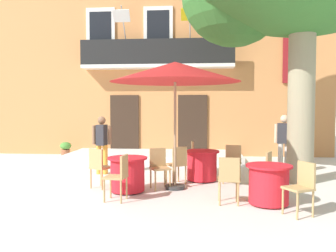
# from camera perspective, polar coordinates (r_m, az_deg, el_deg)

# --- Properties ---
(ground_plane) EXTENTS (120.00, 120.00, 0.00)m
(ground_plane) POSITION_cam_1_polar(r_m,az_deg,el_deg) (8.73, -4.90, -9.16)
(ground_plane) COLOR silver
(building_facade) EXTENTS (13.00, 5.09, 7.50)m
(building_facade) POSITION_cam_1_polar(r_m,az_deg,el_deg) (15.58, -0.70, 10.07)
(building_facade) COLOR #CC844C
(building_facade) RESTS_ON ground
(entrance_step_platform) EXTENTS (5.97, 2.22, 0.25)m
(entrance_step_platform) POSITION_cam_1_polar(r_m,az_deg,el_deg) (12.50, -2.12, -4.86)
(entrance_step_platform) COLOR silver
(entrance_step_platform) RESTS_ON ground
(cafe_table_near_tree) EXTENTS (0.86, 0.86, 0.76)m
(cafe_table_near_tree) POSITION_cam_1_polar(r_m,az_deg,el_deg) (7.82, -6.52, -7.67)
(cafe_table_near_tree) COLOR red
(cafe_table_near_tree) RESTS_ON ground
(cafe_chair_near_tree_0) EXTENTS (0.53, 0.53, 0.91)m
(cafe_chair_near_tree_0) POSITION_cam_1_polar(r_m,az_deg,el_deg) (8.07, -1.43, -6.32)
(cafe_chair_near_tree_0) COLOR tan
(cafe_chair_near_tree_0) RESTS_ON ground
(cafe_chair_near_tree_1) EXTENTS (0.54, 0.54, 0.91)m
(cafe_chair_near_tree_1) POSITION_cam_1_polar(r_m,az_deg,el_deg) (8.22, -11.00, -6.21)
(cafe_chair_near_tree_1) COLOR tan
(cafe_chair_near_tree_1) RESTS_ON ground
(cafe_chair_near_tree_2) EXTENTS (0.44, 0.44, 0.91)m
(cafe_chair_near_tree_2) POSITION_cam_1_polar(r_m,az_deg,el_deg) (7.07, -7.85, -7.69)
(cafe_chair_near_tree_2) COLOR tan
(cafe_chair_near_tree_2) RESTS_ON ground
(cafe_table_middle) EXTENTS (0.86, 0.86, 0.76)m
(cafe_table_middle) POSITION_cam_1_polar(r_m,az_deg,el_deg) (7.03, 15.87, -8.98)
(cafe_table_middle) COLOR red
(cafe_table_middle) RESTS_ON ground
(cafe_chair_middle_0) EXTENTS (0.53, 0.53, 0.91)m
(cafe_chair_middle_0) POSITION_cam_1_polar(r_m,az_deg,el_deg) (7.74, 16.63, -6.85)
(cafe_chair_middle_0) COLOR tan
(cafe_chair_middle_0) RESTS_ON ground
(cafe_chair_middle_1) EXTENTS (0.41, 0.41, 0.91)m
(cafe_chair_middle_1) POSITION_cam_1_polar(r_m,az_deg,el_deg) (6.85, 9.73, -8.06)
(cafe_chair_middle_1) COLOR tan
(cafe_chair_middle_1) RESTS_ON ground
(cafe_chair_middle_2) EXTENTS (0.54, 0.54, 0.91)m
(cafe_chair_middle_2) POSITION_cam_1_polar(r_m,az_deg,el_deg) (6.51, 20.65, -8.80)
(cafe_chair_middle_2) COLOR tan
(cafe_chair_middle_2) RESTS_ON ground
(cafe_table_front) EXTENTS (0.86, 0.86, 0.76)m
(cafe_table_front) POSITION_cam_1_polar(r_m,az_deg,el_deg) (8.96, 5.47, -6.29)
(cafe_table_front) COLOR red
(cafe_table_front) RESTS_ON ground
(cafe_chair_front_0) EXTENTS (0.50, 0.50, 0.91)m
(cafe_chair_front_0) POSITION_cam_1_polar(r_m,az_deg,el_deg) (8.83, 10.31, -5.56)
(cafe_chair_front_0) COLOR tan
(cafe_chair_front_0) RESTS_ON ground
(cafe_chair_front_1) EXTENTS (0.44, 0.44, 0.91)m
(cafe_chair_front_1) POSITION_cam_1_polar(r_m,az_deg,el_deg) (9.67, 4.57, -4.78)
(cafe_chair_front_1) COLOR tan
(cafe_chair_front_1) RESTS_ON ground
(cafe_chair_front_2) EXTENTS (0.55, 0.55, 0.91)m
(cafe_chair_front_2) POSITION_cam_1_polar(r_m,az_deg,el_deg) (8.48, 1.54, -5.87)
(cafe_chair_front_2) COLOR tan
(cafe_chair_front_2) RESTS_ON ground
(cafe_umbrella) EXTENTS (2.90, 2.90, 2.85)m
(cafe_umbrella) POSITION_cam_1_polar(r_m,az_deg,el_deg) (7.96, 1.15, 8.58)
(cafe_umbrella) COLOR #997A56
(cafe_umbrella) RESTS_ON ground
(ground_planter_left) EXTENTS (0.41, 0.41, 0.57)m
(ground_planter_left) POSITION_cam_1_polar(r_m,az_deg,el_deg) (13.57, -16.11, -3.52)
(ground_planter_left) COLOR #995638
(ground_planter_left) RESTS_ON ground
(pedestrian_near_entrance) EXTENTS (0.53, 0.34, 1.63)m
(pedestrian_near_entrance) POSITION_cam_1_polar(r_m,az_deg,el_deg) (10.32, 18.14, -2.24)
(pedestrian_near_entrance) COLOR silver
(pedestrian_near_entrance) RESTS_ON ground
(pedestrian_mid_plaza) EXTENTS (0.53, 0.36, 1.59)m
(pedestrian_mid_plaza) POSITION_cam_1_polar(r_m,az_deg,el_deg) (9.91, -10.58, -2.49)
(pedestrian_mid_plaza) COLOR gold
(pedestrian_mid_plaza) RESTS_ON ground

